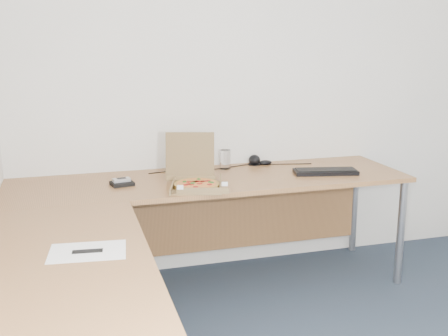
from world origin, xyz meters
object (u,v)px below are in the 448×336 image
object	(u,v)px
desk	(173,207)
keyboard	(326,172)
wallet	(122,184)
drinking_glass	(225,159)
pizza_box	(196,182)

from	to	relation	value
desk	keyboard	distance (m)	1.12
desk	keyboard	size ratio (longest dim) A/B	6.15
desk	wallet	distance (m)	0.47
drinking_glass	keyboard	size ratio (longest dim) A/B	0.32
keyboard	desk	bearing A→B (deg)	-150.85
desk	drinking_glass	bearing A→B (deg)	53.32
drinking_glass	keyboard	bearing A→B (deg)	-27.97
desk	wallet	size ratio (longest dim) A/B	19.53
drinking_glass	wallet	world-z (taller)	drinking_glass
wallet	desk	bearing A→B (deg)	-71.92
pizza_box	wallet	world-z (taller)	pizza_box
drinking_glass	wallet	bearing A→B (deg)	-161.83
drinking_glass	keyboard	world-z (taller)	drinking_glass
pizza_box	drinking_glass	xyz separation A→B (m)	(0.30, 0.41, 0.03)
wallet	keyboard	bearing A→B (deg)	-14.56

